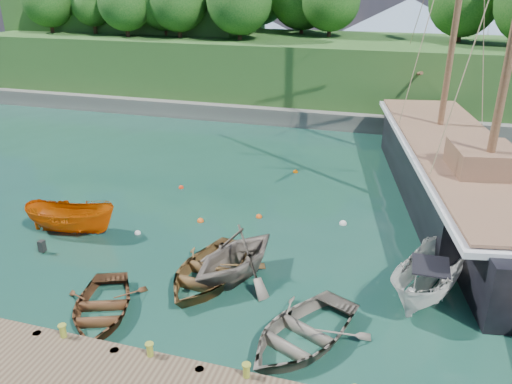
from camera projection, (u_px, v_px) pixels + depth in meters
ground at (237, 285)px, 19.30m from camera, size 160.00×160.00×0.00m
bollard_0 at (67, 352)px, 15.85m from camera, size 0.26×0.26×0.45m
bollard_1 at (152, 371)px, 15.07m from camera, size 0.26×0.26×0.45m
rowboat_0 at (102, 314)px, 17.61m from camera, size 4.25×4.91×0.85m
rowboat_1 at (236, 277)px, 19.76m from camera, size 5.15×5.47×2.30m
rowboat_2 at (209, 279)px, 19.63m from camera, size 4.16×5.39×1.03m
rowboat_3 at (301, 342)px, 16.28m from camera, size 5.13×5.78×0.99m
motorboat_orange at (73, 232)px, 23.24m from camera, size 4.54×2.13×1.69m
cabin_boat_white at (426, 299)px, 18.46m from camera, size 3.52×5.31×1.92m
schooner at (455, 176)px, 26.53m from camera, size 9.37×29.23×21.90m
mooring_buoy_0 at (138, 234)px, 23.13m from camera, size 0.30×0.30×0.30m
mooring_buoy_1 at (201, 221)px, 24.28m from camera, size 0.33×0.33×0.33m
mooring_buoy_2 at (259, 217)px, 24.70m from camera, size 0.31×0.31×0.31m
mooring_buoy_3 at (343, 224)px, 24.01m from camera, size 0.36×0.36×0.36m
mooring_buoy_4 at (181, 188)px, 28.13m from camera, size 0.29×0.29×0.29m
mooring_buoy_5 at (295, 172)px, 30.38m from camera, size 0.30×0.30×0.30m
headland at (212, 38)px, 48.06m from camera, size 51.00×19.31×12.90m
distant_ridge at (404, 23)px, 78.08m from camera, size 117.00×40.00×10.00m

